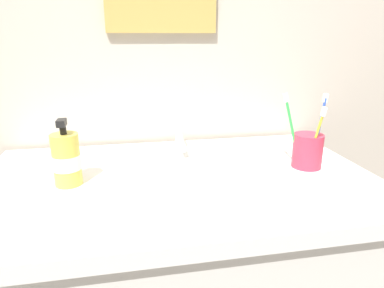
{
  "coord_description": "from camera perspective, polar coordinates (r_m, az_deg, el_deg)",
  "views": [
    {
      "loc": [
        -0.12,
        -0.83,
        1.21
      ],
      "look_at": [
        0.04,
        -0.01,
        0.94
      ],
      "focal_mm": 31.72,
      "sensor_mm": 36.0,
      "label": 1
    }
  ],
  "objects": [
    {
      "name": "toothbrush_yellow",
      "position": [
        0.96,
        20.24,
        1.55
      ],
      "size": [
        0.01,
        0.06,
        0.18
      ],
      "color": "yellow",
      "rests_on": "toothbrush_cup"
    },
    {
      "name": "tiled_wall_back",
      "position": [
        1.19,
        -5.21,
        17.15
      ],
      "size": [
        2.25,
        0.04,
        2.4
      ],
      "primitive_type": "cube",
      "color": "beige",
      "rests_on": "ground"
    },
    {
      "name": "toothbrush_blue",
      "position": [
        1.01,
        20.57,
        2.98
      ],
      "size": [
        0.03,
        0.01,
        0.2
      ],
      "color": "blue",
      "rests_on": "toothbrush_cup"
    },
    {
      "name": "soap_dispenser",
      "position": [
        0.9,
        -20.32,
        -2.37
      ],
      "size": [
        0.07,
        0.07,
        0.17
      ],
      "color": "#DBCC4C",
      "rests_on": "vanity_counter"
    },
    {
      "name": "sink_basin",
      "position": [
        0.9,
        0.36,
        -8.51
      ],
      "size": [
        0.5,
        0.5,
        0.12
      ],
      "color": "white",
      "rests_on": "vanity_counter"
    },
    {
      "name": "faucet",
      "position": [
        1.09,
        -2.06,
        1.03
      ],
      "size": [
        0.02,
        0.14,
        0.1
      ],
      "color": "silver",
      "rests_on": "sink_basin"
    },
    {
      "name": "toothbrush_green",
      "position": [
        0.98,
        16.38,
        2.97
      ],
      "size": [
        0.06,
        0.03,
        0.21
      ],
      "color": "green",
      "rests_on": "toothbrush_cup"
    },
    {
      "name": "toothbrush_cup",
      "position": [
        1.01,
        18.73,
        -1.01
      ],
      "size": [
        0.08,
        0.08,
        0.1
      ],
      "primitive_type": "cylinder",
      "color": "#D8334C",
      "rests_on": "vanity_counter"
    }
  ]
}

